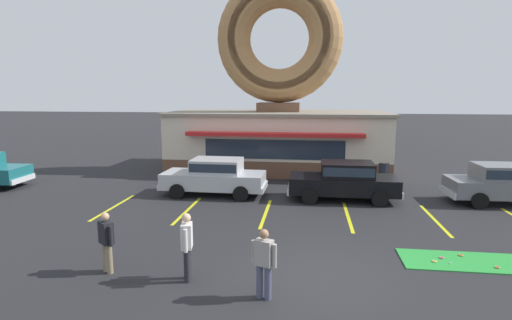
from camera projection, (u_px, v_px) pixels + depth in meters
ground_plane at (321, 277)px, 9.70m from camera, size 160.00×160.00×0.00m
donut_shop_building at (279, 105)px, 22.99m from camera, size 12.30×6.75×10.96m
putting_mat at (488, 263)px, 10.47m from camera, size 4.43×1.34×0.03m
mini_donut_mid_left at (461, 255)px, 10.87m from camera, size 0.13×0.13×0.04m
mini_donut_mid_centre at (435, 261)px, 10.49m from camera, size 0.13×0.13×0.04m
mini_donut_mid_right at (497, 267)px, 10.12m from camera, size 0.13×0.13×0.04m
mini_donut_far_centre at (442, 258)px, 10.71m from camera, size 0.13×0.13×0.04m
golf_ball at (451, 263)px, 10.36m from camera, size 0.04×0.04×0.04m
car_black at (344, 179)px, 16.55m from camera, size 4.56×1.98×1.60m
car_silver at (215, 175)px, 17.38m from camera, size 4.59×2.04×1.60m
car_grey at (505, 182)px, 15.99m from camera, size 4.61×2.09×1.60m
pedestrian_blue_sweater_man at (264, 261)px, 8.56m from camera, size 0.57×0.36×1.56m
pedestrian_hooded_kid at (187, 244)px, 9.39m from camera, size 0.30×0.59×1.65m
pedestrian_leather_jacket_man at (106, 240)px, 9.82m from camera, size 0.50×0.42×1.54m
trash_bin at (383, 172)px, 20.06m from camera, size 0.57×0.57×0.97m
parking_stripe_far_left at (114, 207)px, 15.61m from camera, size 0.12×3.60×0.01m
parking_stripe_left at (188, 210)px, 15.22m from camera, size 0.12×3.60×0.01m
parking_stripe_mid_left at (266, 213)px, 14.84m from camera, size 0.12×3.60×0.01m
parking_stripe_centre at (348, 216)px, 14.45m from camera, size 0.12×3.60×0.01m
parking_stripe_mid_right at (435, 220)px, 14.06m from camera, size 0.12×3.60×0.01m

